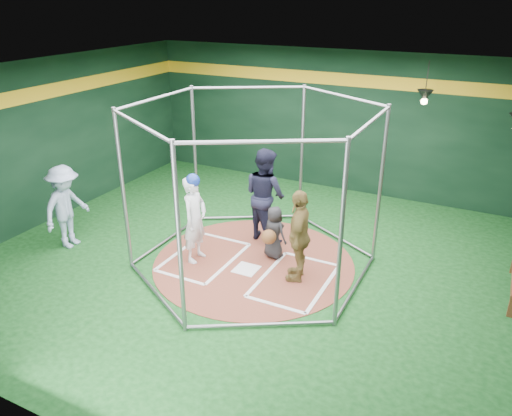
% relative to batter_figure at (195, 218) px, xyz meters
% --- Properties ---
extents(room_shell, '(10.10, 9.10, 3.53)m').
position_rel_batter_figure_xyz_m(room_shell, '(1.04, 0.38, 0.88)').
color(room_shell, '#0D3B12').
rests_on(room_shell, ground).
extents(clay_disc, '(3.80, 3.80, 0.01)m').
position_rel_batter_figure_xyz_m(clay_disc, '(1.04, 0.37, -0.87)').
color(clay_disc, brown).
rests_on(clay_disc, ground).
extents(home_plate, '(0.43, 0.43, 0.01)m').
position_rel_batter_figure_xyz_m(home_plate, '(1.04, 0.07, -0.86)').
color(home_plate, white).
rests_on(home_plate, clay_disc).
extents(batter_box_left, '(1.17, 1.77, 0.01)m').
position_rel_batter_figure_xyz_m(batter_box_left, '(0.09, 0.12, -0.86)').
color(batter_box_left, white).
rests_on(batter_box_left, clay_disc).
extents(batter_box_right, '(1.17, 1.77, 0.01)m').
position_rel_batter_figure_xyz_m(batter_box_right, '(1.99, 0.12, -0.86)').
color(batter_box_right, white).
rests_on(batter_box_right, clay_disc).
extents(batting_cage, '(4.05, 4.67, 3.00)m').
position_rel_batter_figure_xyz_m(batting_cage, '(1.04, 0.37, 0.62)').
color(batting_cage, gray).
rests_on(batting_cage, ground).
extents(pendant_lamp_near, '(0.34, 0.34, 0.90)m').
position_rel_batter_figure_xyz_m(pendant_lamp_near, '(3.24, 3.97, 1.86)').
color(pendant_lamp_near, black).
rests_on(pendant_lamp_near, room_shell).
extents(batter_figure, '(0.41, 0.62, 1.74)m').
position_rel_batter_figure_xyz_m(batter_figure, '(0.00, 0.00, 0.00)').
color(batter_figure, silver).
rests_on(batter_figure, clay_disc).
extents(visitor_leopard, '(0.64, 1.06, 1.68)m').
position_rel_batter_figure_xyz_m(visitor_leopard, '(1.99, 0.25, -0.02)').
color(visitor_leopard, '#9F8444').
rests_on(visitor_leopard, clay_disc).
extents(catcher_figure, '(0.59, 0.63, 1.05)m').
position_rel_batter_figure_xyz_m(catcher_figure, '(1.29, 0.72, -0.34)').
color(catcher_figure, black).
rests_on(catcher_figure, clay_disc).
extents(umpire, '(1.16, 1.06, 1.93)m').
position_rel_batter_figure_xyz_m(umpire, '(0.78, 1.40, 0.10)').
color(umpire, black).
rests_on(umpire, clay_disc).
extents(bystander_blue, '(0.68, 1.13, 1.70)m').
position_rel_batter_figure_xyz_m(bystander_blue, '(-2.59, -0.65, -0.03)').
color(bystander_blue, '#97A9C8').
rests_on(bystander_blue, ground).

